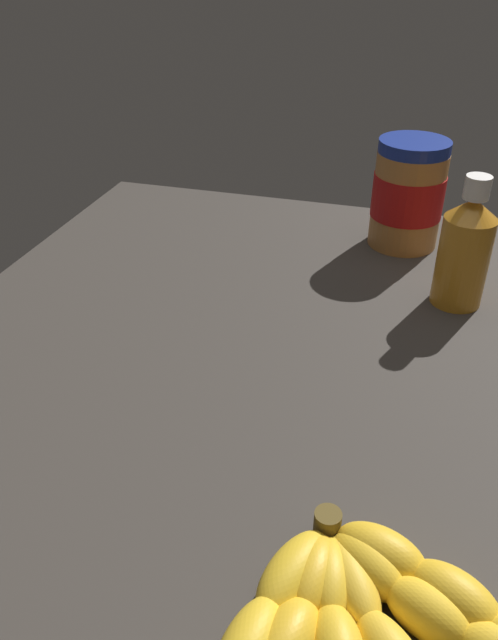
{
  "coord_description": "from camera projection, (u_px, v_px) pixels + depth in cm",
  "views": [
    {
      "loc": [
        -54.29,
        -14.17,
        38.72
      ],
      "look_at": [
        -1.22,
        1.17,
        3.56
      ],
      "focal_mm": 35.29,
      "sensor_mm": 36.0,
      "label": 1
    }
  ],
  "objects": [
    {
      "name": "ground_plane",
      "position": [
        262.0,
        357.0,
        0.69
      ],
      "size": [
        83.04,
        73.87,
        3.72
      ],
      "primitive_type": "cube",
      "color": "#38332D"
    },
    {
      "name": "banana_bunch",
      "position": [
        360.0,
        634.0,
        0.39
      ],
      "size": [
        21.74,
        22.26,
        3.73
      ],
      "color": "yellow",
      "rests_on": "ground_plane"
    },
    {
      "name": "honey_bottle",
      "position": [
        465.0,
        250.0,
        0.72
      ],
      "size": [
        5.92,
        5.92,
        15.63
      ],
      "color": "orange",
      "rests_on": "ground_plane"
    },
    {
      "name": "peanut_butter_jar",
      "position": [
        408.0,
        194.0,
        0.85
      ],
      "size": [
        9.65,
        9.65,
        14.7
      ],
      "color": "#B27238",
      "rests_on": "ground_plane"
    }
  ]
}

